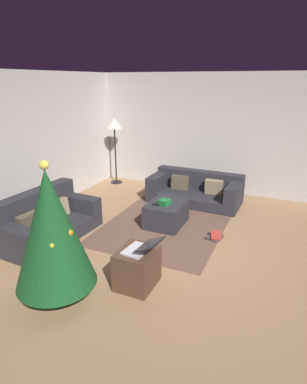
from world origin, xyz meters
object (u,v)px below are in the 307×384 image
couch_right (196,190)px  book_stack (215,236)px  couch_left (45,221)px  gift_box (164,202)px  christmas_tree (51,229)px  tv_remote (157,205)px  corner_lamp (114,128)px  side_table (137,268)px  ottoman (166,214)px  laptop (142,248)px

couch_right → book_stack: couch_right is taller
couch_left → gift_box: bearing=128.4°
christmas_tree → book_stack: christmas_tree is taller
tv_remote → corner_lamp: bearing=27.3°
gift_box → corner_lamp: corner_lamp is taller
tv_remote → side_table: 1.69m
gift_box → side_table: size_ratio=0.35×
book_stack → corner_lamp: size_ratio=0.19×
couch_left → ottoman: couch_left is taller
christmas_tree → laptop: 1.06m
gift_box → side_table: gift_box is taller
gift_box → christmas_tree: (-2.30, 0.41, 0.43)m
couch_right → gift_box: bearing=86.0°
book_stack → corner_lamp: (1.97, 2.98, 1.31)m
tv_remote → christmas_tree: bearing=154.9°
christmas_tree → laptop: size_ratio=3.58×
couch_left → laptop: (-0.57, -2.01, 0.26)m
book_stack → laptop: bearing=161.6°
laptop → book_stack: laptop is taller
gift_box → tv_remote: size_ratio=1.13×
couch_left → corner_lamp: 3.22m
couch_right → corner_lamp: (0.44, 2.18, 1.10)m
gift_box → book_stack: bearing=-95.8°
book_stack → corner_lamp: 3.80m
tv_remote → laptop: laptop is taller
gift_box → tv_remote: bearing=123.1°
gift_box → christmas_tree: christmas_tree is taller
laptop → ottoman: bearing=12.3°
couch_right → couch_left: bearing=57.1°
couch_right → laptop: bearing=96.1°
side_table → book_stack: size_ratio=1.74×
gift_box → tv_remote: (-0.07, 0.11, -0.04)m
couch_right → side_table: bearing=94.9°
couch_right → laptop: size_ratio=4.06×
gift_box → tv_remote: gift_box is taller
book_stack → christmas_tree: bearing=148.6°
christmas_tree → book_stack: 2.72m
couch_right → corner_lamp: bearing=-9.9°
tv_remote → book_stack: bearing=-108.5°
tv_remote → couch_right: bearing=-26.9°
ottoman → corner_lamp: corner_lamp is taller
couch_right → laptop: laptop is taller
tv_remote → side_table: side_table is taller
christmas_tree → corner_lamp: 4.50m
couch_right → tv_remote: couch_right is taller
couch_right → laptop: 3.16m
couch_left → laptop: 2.11m
couch_left → ottoman: (1.24, -1.62, -0.08)m
ottoman → couch_left: bearing=127.4°
couch_right → side_table: 3.14m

